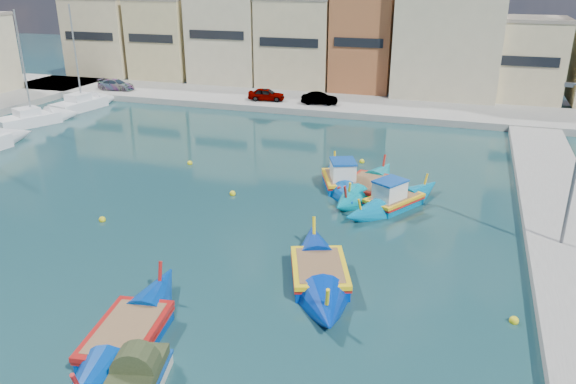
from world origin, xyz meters
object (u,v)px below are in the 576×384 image
at_px(luzzu_cyan_mid, 366,188).
at_px(luzzu_blue_south, 127,338).
at_px(luzzu_blue_cabin, 341,182).
at_px(luzzu_turquoise_cabin, 394,202).
at_px(tender_near, 138,378).
at_px(yacht_north, 92,102).
at_px(quay_street_lamp, 575,165).
at_px(church_block, 452,14).
at_px(yacht_midnorth, 46,118).
at_px(luzzu_cyan_south, 319,275).

relative_size(luzzu_cyan_mid, luzzu_blue_south, 0.94).
bearing_deg(luzzu_blue_cabin, luzzu_blue_south, -101.69).
distance_m(luzzu_turquoise_cabin, tender_near, 18.27).
bearing_deg(luzzu_blue_cabin, yacht_north, 153.51).
bearing_deg(luzzu_turquoise_cabin, luzzu_blue_south, -114.69).
height_order(quay_street_lamp, luzzu_cyan_mid, quay_street_lamp).
distance_m(quay_street_lamp, luzzu_cyan_mid, 11.92).
bearing_deg(luzzu_blue_south, luzzu_blue_cabin, 78.31).
distance_m(luzzu_cyan_mid, luzzu_blue_south, 18.06).
xyz_separation_m(luzzu_blue_cabin, luzzu_blue_south, (-3.65, -17.65, -0.07)).
bearing_deg(church_block, quay_street_lamp, -77.65).
bearing_deg(luzzu_cyan_mid, yacht_midnorth, 165.16).
relative_size(luzzu_turquoise_cabin, yacht_midnorth, 0.77).
bearing_deg(luzzu_turquoise_cabin, quay_street_lamp, -20.43).
height_order(luzzu_cyan_mid, yacht_midnorth, yacht_midnorth).
distance_m(luzzu_blue_cabin, luzzu_blue_south, 18.02).
relative_size(luzzu_turquoise_cabin, luzzu_cyan_mid, 0.88).
bearing_deg(yacht_midnorth, luzzu_cyan_mid, -14.84).
distance_m(luzzu_turquoise_cabin, luzzu_blue_cabin, 4.08).
distance_m(luzzu_cyan_mid, luzzu_cyan_south, 10.91).
distance_m(luzzu_cyan_south, tender_near, 9.04).
relative_size(quay_street_lamp, tender_near, 2.57).
bearing_deg(luzzu_cyan_mid, church_block, 84.76).
height_order(luzzu_turquoise_cabin, yacht_north, yacht_north).
xyz_separation_m(luzzu_cyan_south, yacht_north, (-29.91, 25.35, 0.12)).
bearing_deg(tender_near, luzzu_cyan_south, 65.87).
height_order(tender_near, yacht_north, yacht_north).
bearing_deg(church_block, luzzu_blue_cabin, -98.39).
xyz_separation_m(quay_street_lamp, luzzu_blue_cabin, (-11.70, 5.17, -3.99)).
bearing_deg(luzzu_cyan_mid, luzzu_turquoise_cabin, -42.38).
xyz_separation_m(luzzu_blue_cabin, luzzu_cyan_south, (1.66, -11.27, -0.05)).
relative_size(luzzu_blue_south, tender_near, 3.05).
height_order(luzzu_cyan_south, yacht_north, yacht_north).
relative_size(luzzu_cyan_mid, luzzu_cyan_south, 0.99).
bearing_deg(tender_near, luzzu_blue_south, 130.73).
bearing_deg(luzzu_turquoise_cabin, luzzu_cyan_mid, 137.62).
bearing_deg(church_block, luzzu_cyan_mid, -95.24).
relative_size(quay_street_lamp, yacht_north, 0.77).
distance_m(tender_near, yacht_north, 42.62).
bearing_deg(church_block, luzzu_turquoise_cabin, -91.41).
relative_size(luzzu_blue_cabin, yacht_north, 0.78).
height_order(church_block, yacht_midnorth, church_block).
bearing_deg(quay_street_lamp, luzzu_cyan_south, -148.69).
height_order(yacht_north, yacht_midnorth, yacht_north).
height_order(luzzu_blue_cabin, yacht_north, yacht_north).
xyz_separation_m(luzzu_cyan_mid, yacht_midnorth, (-29.84, 7.91, 0.14)).
bearing_deg(quay_street_lamp, church_block, 102.35).
height_order(luzzu_turquoise_cabin, tender_near, luzzu_turquoise_cabin).
bearing_deg(yacht_midnorth, church_block, 33.22).
height_order(church_block, quay_street_lamp, church_block).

